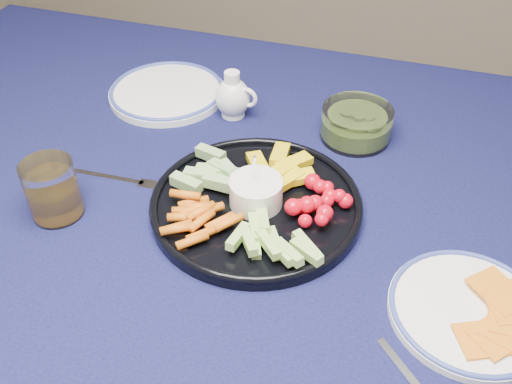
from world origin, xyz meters
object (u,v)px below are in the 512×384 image
(dining_table, at_px, (257,243))
(juice_tumbler, at_px, (53,193))
(cheese_plate, at_px, (469,309))
(crudite_platter, at_px, (255,200))
(pickle_bowl, at_px, (356,125))
(side_plate_extra, at_px, (167,92))
(creamer_pitcher, at_px, (233,97))

(dining_table, xyz_separation_m, juice_tumbler, (-0.28, -0.11, 0.13))
(dining_table, height_order, cheese_plate, cheese_plate)
(crudite_platter, height_order, juice_tumbler, crudite_platter)
(pickle_bowl, height_order, side_plate_extra, pickle_bowl)
(pickle_bowl, bearing_deg, dining_table, -116.91)
(crudite_platter, bearing_deg, pickle_bowl, 64.62)
(crudite_platter, bearing_deg, creamer_pitcher, 116.33)
(crudite_platter, distance_m, side_plate_extra, 0.37)
(crudite_platter, relative_size, juice_tumbler, 3.51)
(creamer_pitcher, distance_m, cheese_plate, 0.55)
(creamer_pitcher, relative_size, cheese_plate, 0.44)
(crudite_platter, distance_m, cheese_plate, 0.33)
(creamer_pitcher, xyz_separation_m, pickle_bowl, (0.23, -0.00, -0.01))
(creamer_pitcher, bearing_deg, cheese_plate, -38.33)
(dining_table, relative_size, pickle_bowl, 13.48)
(crudite_platter, distance_m, creamer_pitcher, 0.27)
(dining_table, distance_m, side_plate_extra, 0.37)
(crudite_platter, height_order, cheese_plate, crudite_platter)
(juice_tumbler, distance_m, side_plate_extra, 0.36)
(juice_tumbler, bearing_deg, cheese_plate, -0.88)
(creamer_pitcher, bearing_deg, dining_table, -62.43)
(creamer_pitcher, height_order, cheese_plate, creamer_pitcher)
(dining_table, height_order, side_plate_extra, side_plate_extra)
(pickle_bowl, height_order, juice_tumbler, juice_tumbler)
(creamer_pitcher, height_order, side_plate_extra, creamer_pitcher)
(creamer_pitcher, xyz_separation_m, juice_tumbler, (-0.16, -0.33, 0.00))
(creamer_pitcher, distance_m, pickle_bowl, 0.23)
(crudite_platter, height_order, creamer_pitcher, crudite_platter)
(dining_table, distance_m, cheese_plate, 0.35)
(crudite_platter, relative_size, pickle_bowl, 2.59)
(dining_table, relative_size, crudite_platter, 5.20)
(dining_table, bearing_deg, side_plate_extra, 136.73)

